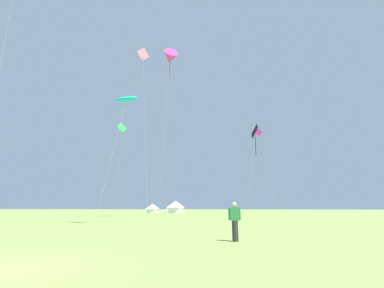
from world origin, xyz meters
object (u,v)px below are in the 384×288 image
at_px(kite_green_diamond, 122,128).
at_px(festival_tent_left, 176,206).
at_px(kite_magenta_delta, 170,58).
at_px(person_spectator, 235,222).
at_px(kite_magenta_diamond, 259,134).
at_px(festival_tent_center, 152,208).
at_px(kite_cyan_parafoil, 127,99).
at_px(kite_black_diamond, 255,132).
at_px(kite_pink_diamond, 143,57).

bearing_deg(kite_green_diamond, festival_tent_left, 61.64).
xyz_separation_m(kite_magenta_delta, person_spectator, (9.82, -25.90, -25.70)).
relative_size(kite_magenta_diamond, festival_tent_center, 5.02).
height_order(kite_cyan_parafoil, person_spectator, kite_cyan_parafoil).
xyz_separation_m(kite_magenta_diamond, festival_tent_center, (-28.13, 12.35, -16.20)).
bearing_deg(person_spectator, kite_magenta_diamond, 81.94).
relative_size(kite_green_diamond, festival_tent_center, 5.41).
xyz_separation_m(festival_tent_center, festival_tent_left, (6.42, -0.00, 0.43)).
bearing_deg(kite_cyan_parafoil, person_spectator, -44.80).
height_order(kite_green_diamond, person_spectator, kite_green_diamond).
height_order(kite_magenta_diamond, festival_tent_center, kite_magenta_diamond).
bearing_deg(festival_tent_center, person_spectator, -69.18).
height_order(kite_magenta_diamond, kite_black_diamond, kite_magenta_diamond).
bearing_deg(festival_tent_center, kite_pink_diamond, -76.44).
bearing_deg(kite_black_diamond, kite_pink_diamond, -151.16).
xyz_separation_m(person_spectator, festival_tent_center, (-21.77, 57.25, 0.51)).
bearing_deg(kite_green_diamond, kite_magenta_diamond, 8.29).
bearing_deg(kite_green_diamond, festival_tent_center, 81.00).
bearing_deg(kite_black_diamond, kite_cyan_parafoil, -122.88).
bearing_deg(kite_cyan_parafoil, festival_tent_left, 96.31).
xyz_separation_m(kite_cyan_parafoil, festival_tent_left, (-5.22, 47.19, -10.15)).
relative_size(kite_black_diamond, festival_tent_left, 3.23).
relative_size(person_spectator, festival_tent_center, 0.46).
bearing_deg(festival_tent_left, person_spectator, -75.00).
distance_m(kite_cyan_parafoil, person_spectator, 18.07).
xyz_separation_m(kite_cyan_parafoil, kite_black_diamond, (14.33, 22.17, 2.42)).
distance_m(kite_magenta_diamond, person_spectator, 48.33).
bearing_deg(kite_black_diamond, kite_magenta_diamond, 80.35).
relative_size(person_spectator, festival_tent_left, 0.35).
distance_m(kite_black_diamond, person_spectator, 35.20).
distance_m(kite_pink_diamond, person_spectator, 35.56).
distance_m(kite_magenta_diamond, kite_black_diamond, 13.25).
height_order(kite_pink_diamond, kite_cyan_parafoil, kite_pink_diamond).
bearing_deg(kite_magenta_delta, festival_tent_center, 110.86).
xyz_separation_m(kite_magenta_delta, kite_pink_diamond, (-3.58, -3.36, -1.67)).
bearing_deg(person_spectator, kite_cyan_parafoil, 135.20).
bearing_deg(person_spectator, festival_tent_left, 105.00).
bearing_deg(person_spectator, festival_tent_center, 110.82).
distance_m(person_spectator, festival_tent_center, 61.25).
bearing_deg(kite_pink_diamond, kite_black_diamond, 28.84).
distance_m(kite_magenta_delta, festival_tent_center, 41.96).
distance_m(kite_cyan_parafoil, festival_tent_center, 49.75).
height_order(kite_black_diamond, person_spectator, kite_black_diamond).
relative_size(kite_pink_diamond, kite_green_diamond, 1.30).
height_order(kite_magenta_delta, person_spectator, kite_magenta_delta).
bearing_deg(person_spectator, kite_black_diamond, 82.57).
xyz_separation_m(kite_magenta_delta, kite_green_diamond, (-14.62, 14.52, -7.58)).
distance_m(person_spectator, festival_tent_left, 59.28).
bearing_deg(kite_black_diamond, festival_tent_left, 128.00).
bearing_deg(kite_black_diamond, kite_green_diamond, 164.06).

